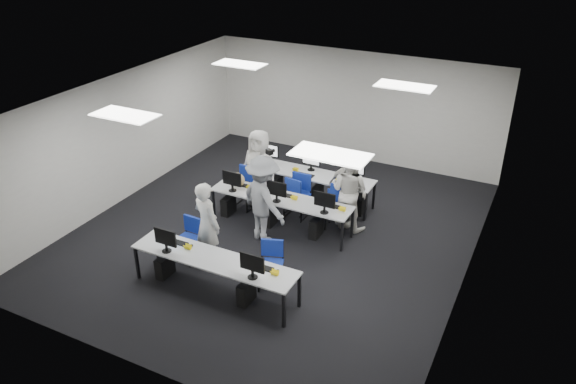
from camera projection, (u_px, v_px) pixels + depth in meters
The scene contains 23 objects.
room at pixel (276, 169), 11.55m from camera, with size 9.00×9.02×3.00m.
ceiling_panels at pixel (275, 99), 10.87m from camera, with size 5.20×4.60×0.02m.
desk_front at pixel (214, 261), 10.02m from camera, with size 3.20×0.70×0.73m.
desk_mid at pixel (281, 200), 12.09m from camera, with size 3.20×0.70×0.73m.
desk_back at pixel (308, 175), 13.20m from camera, with size 3.20×0.70×0.73m.
equipment_front at pixel (206, 273), 10.23m from camera, with size 2.51×0.41×1.19m.
equipment_mid at pixel (273, 211), 12.30m from camera, with size 2.91×0.41×1.19m.
equipment_back at pixel (315, 188), 13.29m from camera, with size 2.91×0.41×1.19m.
chair_0 at pixel (189, 247), 11.17m from camera, with size 0.45×0.49×0.88m.
chair_1 at pixel (271, 273), 10.39m from camera, with size 0.57×0.59×0.89m.
chair_2 at pixel (244, 195), 13.11m from camera, with size 0.47×0.52×0.96m.
chair_3 at pixel (298, 203), 12.73m from camera, with size 0.49×0.53×0.98m.
chair_4 at pixel (335, 216), 12.32m from camera, with size 0.51×0.53×0.82m.
chair_5 at pixel (262, 191), 13.31m from camera, with size 0.56×0.59×0.94m.
chair_6 at pixel (298, 200), 12.90m from camera, with size 0.50×0.53×0.90m.
chair_7 at pixel (342, 208), 12.55m from camera, with size 0.54×0.58×0.98m.
handbag at pixel (238, 179), 12.53m from camera, with size 0.37×0.24×0.30m, color #A68455.
student_0 at pixel (207, 224), 10.76m from camera, with size 0.64×0.42×1.77m, color white.
student_1 at pixel (349, 190), 12.03m from camera, with size 0.86×0.67×1.76m, color white.
student_2 at pixel (259, 168), 12.98m from camera, with size 0.90×0.58×1.83m, color white.
student_3 at pixel (347, 190), 12.17m from camera, with size 0.98×0.41×1.67m, color white.
photographer at pixel (263, 199), 11.52m from camera, with size 1.23×0.71×1.90m, color gray.
dslr_camera at pixel (269, 152), 11.16m from camera, with size 0.14×0.18×0.10m, color black.
Camera 1 is at (4.92, -9.27, 6.37)m, focal length 35.00 mm.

